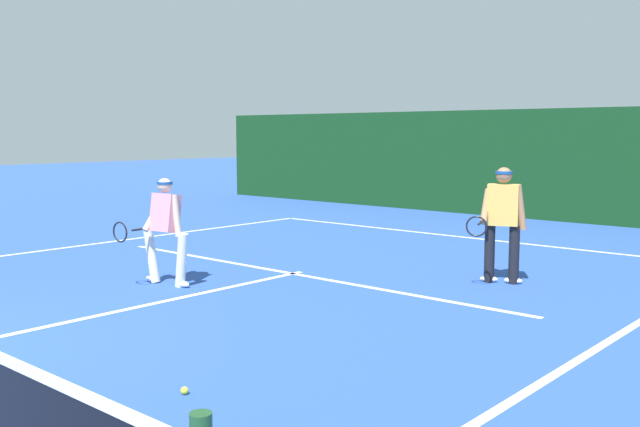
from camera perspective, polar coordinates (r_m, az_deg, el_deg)
name	(u,v)px	position (r m, az deg, el deg)	size (l,w,h in m)	color
court_line_baseline_far	(462,237)	(15.20, 11.32, -1.85)	(9.93, 0.10, 0.01)	white
court_line_service	(293,274)	(11.08, -2.20, -4.82)	(8.09, 0.10, 0.01)	white
court_line_centre	(124,310)	(9.17, -15.36, -7.43)	(0.10, 6.40, 0.01)	white
player_near	(165,227)	(10.39, -12.30, -1.05)	(0.89, 0.85, 1.54)	silver
player_far	(502,219)	(10.59, 14.36, -0.46)	(0.71, 0.91, 1.68)	black
tennis_ball	(185,391)	(6.23, -10.78, -13.73)	(0.07, 0.07, 0.07)	#D1E033
back_fence_windscreen	(544,165)	(18.58, 17.49, 3.74)	(22.49, 0.12, 2.76)	#113817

